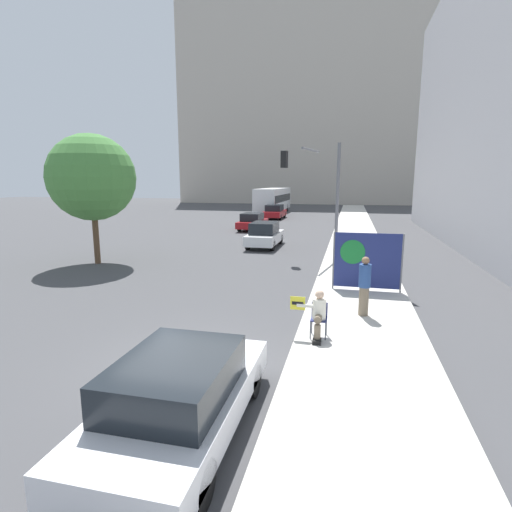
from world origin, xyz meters
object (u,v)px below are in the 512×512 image
car_on_road_distant (275,212)px  seated_protester (318,313)px  protest_banner (367,261)px  city_bus_on_road (273,199)px  jogger_on_sidewalk (364,286)px  car_on_road_midblock (253,221)px  car_on_road_nearest (265,235)px  street_tree_near_curb (92,178)px  traffic_light_pole (317,182)px  parked_car_curbside (180,395)px

car_on_road_distant → seated_protester: bearing=-77.5°
protest_banner → city_bus_on_road: city_bus_on_road is taller
protest_banner → car_on_road_distant: 29.16m
jogger_on_sidewalk → car_on_road_midblock: (-8.34, 20.42, -0.31)m
car_on_road_nearest → street_tree_near_curb: 10.28m
protest_banner → traffic_light_pole: traffic_light_pole is taller
car_on_road_distant → parked_car_curbside: bearing=-81.6°
traffic_light_pole → car_on_road_distant: (-6.24, 21.97, -3.20)m
car_on_road_midblock → car_on_road_distant: (-0.08, 10.24, 0.05)m
parked_car_curbside → protest_banner: bearing=71.0°
car_on_road_nearest → city_bus_on_road: bearing=99.7°
car_on_road_midblock → car_on_road_distant: 10.24m
car_on_road_nearest → car_on_road_midblock: 8.73m
protest_banner → car_on_road_distant: size_ratio=0.53×
protest_banner → city_bus_on_road: bearing=106.1°
city_bus_on_road → traffic_light_pole: bearing=-75.0°
traffic_light_pole → car_on_road_distant: bearing=105.9°
parked_car_curbside → car_on_road_nearest: (-2.58, 18.40, 0.07)m
seated_protester → protest_banner: size_ratio=0.50×
jogger_on_sidewalk → car_on_road_distant: (-8.41, 30.66, -0.26)m
car_on_road_nearest → jogger_on_sidewalk: bearing=-65.5°
jogger_on_sidewalk → traffic_light_pole: size_ratio=0.31×
traffic_light_pole → parked_car_curbside: 15.32m
car_on_road_midblock → seated_protester: bearing=-72.3°
protest_banner → car_on_road_distant: (-8.56, 27.87, -0.47)m
traffic_light_pole → jogger_on_sidewalk: bearing=-76.0°
protest_banner → traffic_light_pole: bearing=111.4°
protest_banner → car_on_road_nearest: size_ratio=0.57×
protest_banner → car_on_road_midblock: protest_banner is taller
jogger_on_sidewalk → city_bus_on_road: 38.91m
jogger_on_sidewalk → car_on_road_nearest: bearing=-97.3°
seated_protester → car_on_road_nearest: (-4.38, 14.16, -0.02)m
car_on_road_midblock → city_bus_on_road: 17.31m
parked_car_curbside → street_tree_near_curb: (-9.53, 11.63, 3.45)m
car_on_road_nearest → protest_banner: bearing=-58.7°
street_tree_near_curb → car_on_road_midblock: bearing=74.6°
car_on_road_nearest → seated_protester: bearing=-72.8°
parked_car_curbside → car_on_road_nearest: 18.58m
parked_car_curbside → car_on_road_nearest: bearing=98.0°
traffic_light_pole → city_bus_on_road: traffic_light_pole is taller
jogger_on_sidewalk → car_on_road_distant: 31.80m
jogger_on_sidewalk → car_on_road_nearest: 13.35m
jogger_on_sidewalk → parked_car_curbside: bearing=32.8°
car_on_road_midblock → street_tree_near_curb: (-4.15, -15.05, 3.43)m
traffic_light_pole → car_on_road_midblock: traffic_light_pole is taller
parked_car_curbside → traffic_light_pole: bearing=87.0°
traffic_light_pole → car_on_road_midblock: bearing=117.7°
parked_car_curbside → car_on_road_nearest: car_on_road_nearest is taller
protest_banner → street_tree_near_curb: bearing=168.5°
city_bus_on_road → street_tree_near_curb: (-2.60, -32.25, 2.34)m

